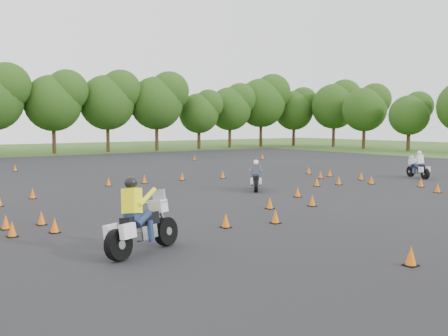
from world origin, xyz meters
name	(u,v)px	position (x,y,z in m)	size (l,w,h in m)	color
ground	(279,203)	(0.00, 0.00, 0.00)	(140.00, 140.00, 0.00)	#2D5119
asphalt_pad	(202,188)	(0.00, 6.00, 0.01)	(62.00, 62.00, 0.00)	black
treeline	(71,110)	(3.04, 35.39, 4.69)	(87.38, 32.44, 10.96)	#224112
traffic_cones	(199,185)	(-0.50, 5.50, 0.23)	(35.47, 33.46, 0.45)	#E16009
rider_grey	(256,175)	(1.75, 3.70, 0.78)	(2.00, 0.61, 1.55)	#383B3F
rider_yellow	(145,215)	(-8.24, -4.08, 1.00)	(2.59, 0.80, 2.00)	#FFF716
rider_white	(418,164)	(13.52, 2.40, 0.84)	(2.18, 0.67, 1.68)	silver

